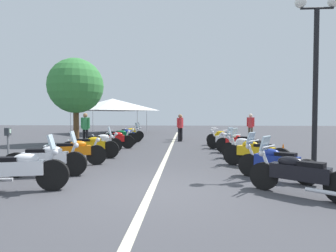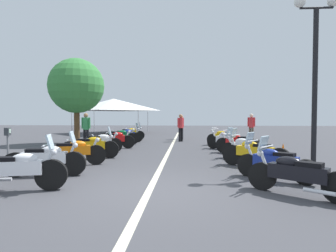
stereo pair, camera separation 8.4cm
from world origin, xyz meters
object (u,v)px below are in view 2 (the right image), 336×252
object	(u,v)px
motorcycle_left_row_2	(73,152)
motorcycle_right_row_1	(274,162)
motorcycle_right_row_5	(227,140)
bystander_1	(181,125)
motorcycle_right_row_4	(239,143)
street_lamp_twin_globe	(315,53)
motorcycle_left_row_0	(18,170)
motorcycle_right_row_6	(224,138)
motorcycle_left_row_1	(46,159)
motorcycle_left_row_7	(126,135)
motorcycle_right_row_0	(296,174)
bystander_2	(251,125)
motorcycle_right_row_2	(254,152)
motorcycle_left_row_6	(119,137)
motorcycle_left_row_3	(91,146)
motorcycle_left_row_5	(115,139)
parking_meter	(8,141)
bystander_3	(86,127)
traffic_cone_0	(283,152)
roadside_tree_0	(76,86)
bystander_0	(182,125)
event_tent	(114,105)
motorcycle_right_row_3	(246,148)
motorcycle_left_row_8	(130,133)
motorcycle_left_row_4	(100,142)

from	to	relation	value
motorcycle_left_row_2	motorcycle_right_row_1	distance (m)	6.12
motorcycle_right_row_5	bystander_1	distance (m)	4.71
motorcycle_right_row_4	street_lamp_twin_globe	bearing A→B (deg)	141.70
motorcycle_left_row_0	motorcycle_right_row_6	bearing A→B (deg)	45.01
motorcycle_left_row_1	motorcycle_left_row_7	distance (m)	9.47
motorcycle_right_row_0	motorcycle_right_row_6	bearing A→B (deg)	-50.09
bystander_2	motorcycle_right_row_2	bearing A→B (deg)	-151.74
motorcycle_right_row_2	motorcycle_left_row_0	bearing A→B (deg)	63.80
bystander_2	motorcycle_left_row_6	bearing A→B (deg)	151.02
street_lamp_twin_globe	motorcycle_left_row_3	bearing A→B (deg)	73.06
motorcycle_left_row_0	motorcycle_right_row_5	size ratio (longest dim) A/B	1.09
motorcycle_left_row_5	parking_meter	xyz separation A→B (m)	(-5.95, 1.53, 0.44)
motorcycle_left_row_7	motorcycle_right_row_2	bearing A→B (deg)	-76.06
motorcycle_right_row_0	bystander_3	distance (m)	11.79
motorcycle_left_row_5	traffic_cone_0	xyz separation A→B (m)	(-2.92, -7.18, -0.17)
motorcycle_right_row_1	motorcycle_right_row_2	size ratio (longest dim) A/B	0.91
motorcycle_left_row_6	roadside_tree_0	bearing A→B (deg)	155.70
bystander_0	event_tent	xyz separation A→B (m)	(6.20, 6.38, 1.66)
motorcycle_right_row_5	motorcycle_right_row_6	distance (m)	1.65
motorcycle_left_row_5	bystander_1	bearing A→B (deg)	40.67
motorcycle_left_row_7	motorcycle_right_row_3	size ratio (longest dim) A/B	1.17
motorcycle_left_row_1	event_tent	xyz separation A→B (m)	(18.06, 2.97, 2.17)
motorcycle_right_row_0	bystander_2	xyz separation A→B (m)	(12.42, -1.94, 0.58)
motorcycle_left_row_1	event_tent	distance (m)	18.43
motorcycle_right_row_1	motorcycle_right_row_5	size ratio (longest dim) A/B	0.89
parking_meter	motorcycle_left_row_2	bearing A→B (deg)	29.84
motorcycle_left_row_0	bystander_3	world-z (taller)	bystander_3
motorcycle_left_row_2	motorcycle_left_row_8	size ratio (longest dim) A/B	1.02
motorcycle_left_row_5	motorcycle_right_row_4	size ratio (longest dim) A/B	1.08
motorcycle_left_row_3	motorcycle_left_row_7	xyz separation A→B (m)	(6.31, 0.04, -0.02)
motorcycle_left_row_0	motorcycle_left_row_7	distance (m)	10.96
motorcycle_right_row_0	motorcycle_right_row_3	xyz separation A→B (m)	(4.60, 0.04, 0.00)
motorcycle_right_row_2	bystander_0	size ratio (longest dim) A/B	1.11
motorcycle_left_row_6	motorcycle_right_row_2	distance (m)	8.67
motorcycle_left_row_8	motorcycle_left_row_6	bearing A→B (deg)	-103.79
motorcycle_left_row_3	motorcycle_right_row_0	xyz separation A→B (m)	(-4.57, -5.87, -0.02)
motorcycle_left_row_1	traffic_cone_0	distance (m)	8.14
motorcycle_right_row_6	event_tent	xyz separation A→B (m)	(10.11, 8.73, 2.20)
motorcycle_left_row_2	bystander_2	bearing A→B (deg)	27.40
motorcycle_right_row_1	parking_meter	distance (m)	7.34
bystander_0	bystander_3	size ratio (longest dim) A/B	0.95
motorcycle_right_row_2	motorcycle_left_row_8	bearing A→B (deg)	-23.34
roadside_tree_0	motorcycle_left_row_8	bearing A→B (deg)	-42.97
motorcycle_left_row_5	motorcycle_left_row_0	bearing A→B (deg)	-100.92
bystander_3	motorcycle_left_row_6	bearing A→B (deg)	117.86
bystander_0	motorcycle_right_row_6	bearing A→B (deg)	-90.89
motorcycle_left_row_4	parking_meter	size ratio (longest dim) A/B	1.51
traffic_cone_0	bystander_1	xyz separation A→B (m)	(6.90, 3.99, 0.72)
motorcycle_left_row_0	motorcycle_right_row_5	bearing A→B (deg)	40.12
parking_meter	roadside_tree_0	bearing A→B (deg)	88.92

